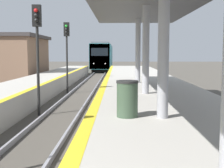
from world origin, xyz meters
TOP-DOWN VIEW (x-y plane):
  - train at (0.00, 49.60)m, footprint 2.76×19.90m
  - signal_mid at (-1.02, 11.89)m, footprint 0.36×0.31m
  - signal_far at (-0.97, 19.27)m, footprint 0.36×0.31m
  - trash_bin at (2.61, 6.71)m, footprint 0.57×0.57m

SIDE VIEW (x-z plane):
  - trash_bin at x=2.61m, z-range 1.03..1.97m
  - train at x=0.00m, z-range 0.04..4.23m
  - signal_mid at x=-1.02m, z-range 0.92..5.59m
  - signal_far at x=-0.97m, z-range 0.92..5.59m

